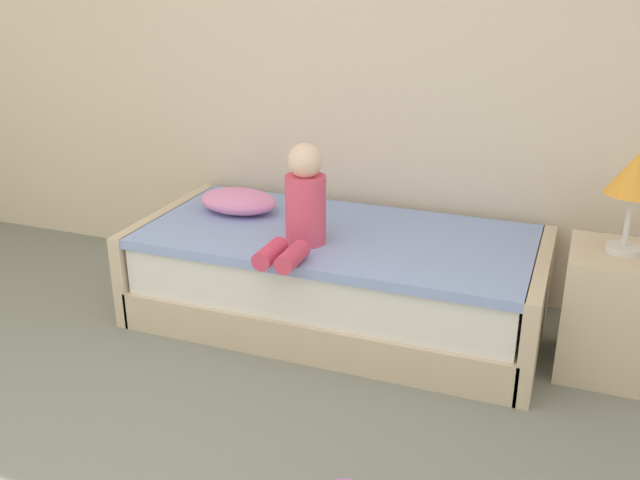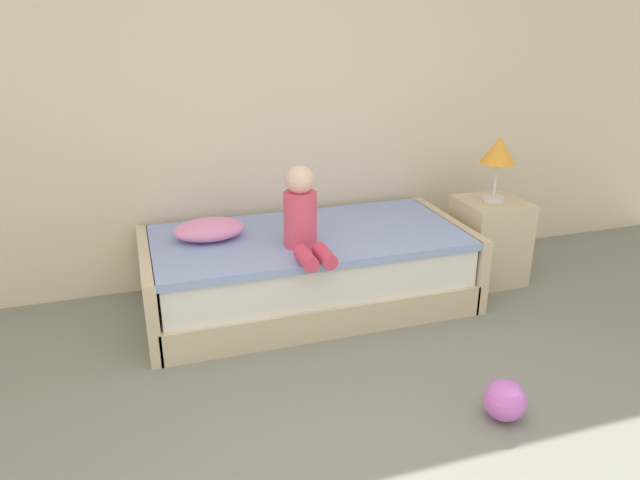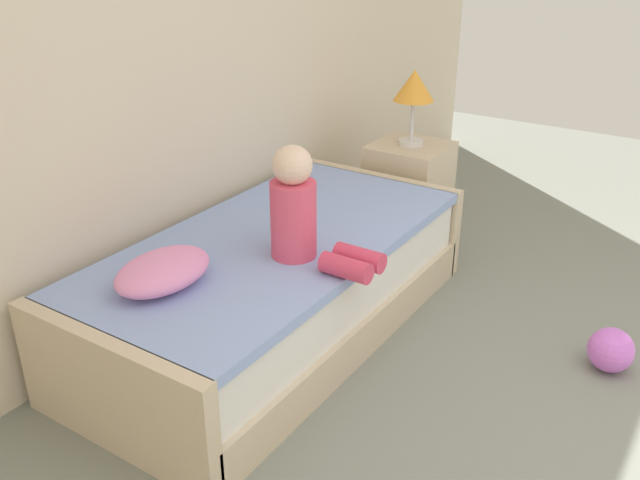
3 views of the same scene
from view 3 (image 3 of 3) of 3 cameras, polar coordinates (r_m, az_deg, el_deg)
wall_rear at (r=3.20m, az=-15.61°, el=17.10°), size 7.20×0.10×2.90m
bed at (r=3.33m, az=-3.61°, el=-3.73°), size 2.11×1.00×0.50m
nightstand at (r=4.35m, az=7.30°, el=4.06°), size 0.44×0.44×0.60m
table_lamp at (r=4.16m, az=7.78°, el=12.26°), size 0.24×0.24×0.45m
child_figure at (r=2.93m, az=-1.45°, el=2.12°), size 0.20×0.51×0.50m
pillow at (r=2.83m, az=-12.87°, el=-2.51°), size 0.44×0.30×0.13m
toy_ball at (r=3.37m, az=22.93°, el=-8.38°), size 0.20×0.20×0.20m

